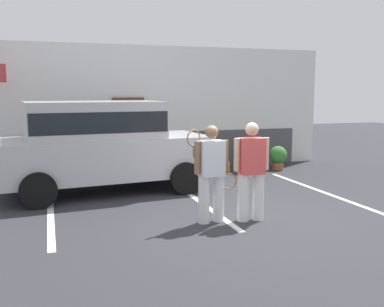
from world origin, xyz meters
name	(u,v)px	position (x,y,z in m)	size (l,w,h in m)	color
ground_plane	(236,220)	(0.00, 0.00, 0.00)	(40.00, 40.00, 0.00)	#2D2D33
parking_stripe_0	(51,213)	(-3.14, 1.50, 0.00)	(0.12, 4.40, 0.01)	silver
parking_stripe_1	(198,201)	(-0.19, 1.50, 0.00)	(0.12, 4.40, 0.01)	silver
parking_stripe_2	(320,191)	(2.77, 1.50, 0.00)	(0.12, 4.40, 0.01)	silver
house_frontage	(159,112)	(-0.01, 5.61, 1.68)	(10.29, 0.40, 3.57)	white
parked_suv	(101,142)	(-2.01, 2.98, 1.15)	(4.76, 2.51, 2.05)	#B7B7BC
tennis_player_man	(211,172)	(-0.48, -0.01, 0.89)	(0.77, 0.29, 1.70)	white
tennis_player_woman	(251,170)	(0.23, -0.12, 0.90)	(0.90, 0.30, 1.74)	white
potted_plant_by_porch	(250,154)	(2.32, 4.30, 0.51)	(0.70, 0.70, 0.93)	#9E5638
potted_plant_secondary	(278,156)	(3.26, 4.36, 0.38)	(0.52, 0.52, 0.69)	#9E5638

